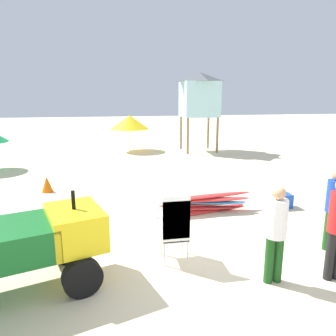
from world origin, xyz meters
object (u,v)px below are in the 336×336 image
object	(u,v)px
lifeguard_far_right	(276,229)
traffic_cone_near	(47,184)
utility_cart	(21,244)
cooler_box	(282,201)
lifeguard_near_right	(334,205)
beach_umbrella_mid	(130,122)
stacked_plastic_chairs	(175,223)
surfboard_pile	(205,204)
lifeguard_tower	(199,95)

from	to	relation	value
lifeguard_far_right	traffic_cone_near	distance (m)	7.40
utility_cart	cooler_box	size ratio (longest dim) A/B	6.18
lifeguard_near_right	cooler_box	bearing A→B (deg)	81.91
beach_umbrella_mid	stacked_plastic_chairs	bearing A→B (deg)	-90.20
surfboard_pile	lifeguard_near_right	bearing A→B (deg)	-52.82
surfboard_pile	beach_umbrella_mid	bearing A→B (deg)	97.27
utility_cart	beach_umbrella_mid	xyz separation A→B (m)	(2.50, 12.46, 0.74)
lifeguard_tower	beach_umbrella_mid	xyz separation A→B (m)	(-3.60, 0.66, -1.42)
stacked_plastic_chairs	surfboard_pile	distance (m)	2.69
surfboard_pile	beach_umbrella_mid	xyz separation A→B (m)	(-1.24, 9.69, 1.30)
utility_cart	stacked_plastic_chairs	xyz separation A→B (m)	(2.46, 0.45, -0.04)
stacked_plastic_chairs	cooler_box	size ratio (longest dim) A/B	2.86
traffic_cone_near	cooler_box	bearing A→B (deg)	-22.16
traffic_cone_near	lifeguard_near_right	bearing A→B (deg)	-39.35
lifeguard_tower	cooler_box	bearing A→B (deg)	-91.32
stacked_plastic_chairs	lifeguard_tower	world-z (taller)	lifeguard_tower
beach_umbrella_mid	lifeguard_far_right	bearing A→B (deg)	-83.89
utility_cart	lifeguard_tower	bearing A→B (deg)	62.67
beach_umbrella_mid	traffic_cone_near	xyz separation A→B (m)	(-3.08, -7.06, -1.28)
utility_cart	traffic_cone_near	distance (m)	5.45
utility_cart	lifeguard_far_right	bearing A→B (deg)	-6.91
stacked_plastic_chairs	cooler_box	world-z (taller)	stacked_plastic_chairs
lifeguard_far_right	utility_cart	bearing A→B (deg)	173.09
cooler_box	beach_umbrella_mid	bearing A→B (deg)	109.27
stacked_plastic_chairs	traffic_cone_near	xyz separation A→B (m)	(-3.03, 4.95, -0.50)
lifeguard_tower	beach_umbrella_mid	world-z (taller)	lifeguard_tower
stacked_plastic_chairs	lifeguard_tower	bearing A→B (deg)	72.21
surfboard_pile	lifeguard_far_right	distance (m)	3.31
lifeguard_near_right	beach_umbrella_mid	size ratio (longest dim) A/B	0.78
utility_cart	surfboard_pile	world-z (taller)	utility_cart
lifeguard_far_right	cooler_box	bearing A→B (deg)	58.20
surfboard_pile	lifeguard_near_right	world-z (taller)	lifeguard_near_right
lifeguard_far_right	beach_umbrella_mid	xyz separation A→B (m)	(-1.38, 12.93, 0.61)
lifeguard_far_right	cooler_box	xyz separation A→B (m)	(2.01, 3.23, -0.74)
lifeguard_far_right	traffic_cone_near	size ratio (longest dim) A/B	3.27
beach_umbrella_mid	surfboard_pile	bearing A→B (deg)	-82.73
traffic_cone_near	cooler_box	size ratio (longest dim) A/B	1.09
lifeguard_near_right	traffic_cone_near	distance (m)	7.95
stacked_plastic_chairs	cooler_box	xyz separation A→B (m)	(3.43, 2.31, -0.56)
beach_umbrella_mid	lifeguard_tower	bearing A→B (deg)	-10.43
surfboard_pile	lifeguard_tower	world-z (taller)	lifeguard_tower
lifeguard_near_right	beach_umbrella_mid	distance (m)	12.48
surfboard_pile	stacked_plastic_chairs	bearing A→B (deg)	-118.94
utility_cart	beach_umbrella_mid	world-z (taller)	beach_umbrella_mid
lifeguard_near_right	utility_cart	bearing A→B (deg)	-176.15
utility_cart	cooler_box	bearing A→B (deg)	25.15
utility_cart	stacked_plastic_chairs	size ratio (longest dim) A/B	2.16
lifeguard_far_right	beach_umbrella_mid	bearing A→B (deg)	96.11
utility_cart	lifeguard_tower	size ratio (longest dim) A/B	0.69
lifeguard_near_right	lifeguard_far_right	distance (m)	1.87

